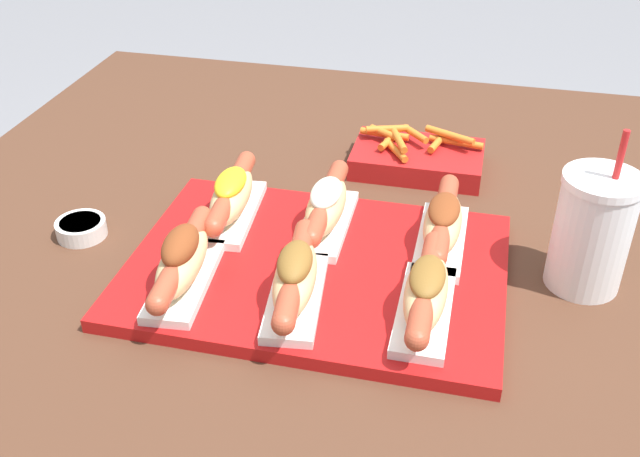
{
  "coord_description": "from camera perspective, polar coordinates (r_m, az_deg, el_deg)",
  "views": [
    {
      "loc": [
        0.24,
        -0.85,
        1.27
      ],
      "look_at": [
        0.06,
        -0.08,
        0.76
      ],
      "focal_mm": 42.0,
      "sensor_mm": 36.0,
      "label": 1
    }
  ],
  "objects": [
    {
      "name": "patio_table",
      "position": [
        1.27,
        -1.75,
        -13.17
      ],
      "size": [
        1.13,
        1.19,
        0.7
      ],
      "color": "#4C2D1E",
      "rests_on": "ground_plane"
    },
    {
      "name": "serving_tray",
      "position": [
        0.95,
        -0.28,
        -3.12
      ],
      "size": [
        0.47,
        0.34,
        0.02
      ],
      "color": "#B71414",
      "rests_on": "patio_table"
    },
    {
      "name": "hot_dog_0",
      "position": [
        0.9,
        -10.45,
        -2.45
      ],
      "size": [
        0.07,
        0.21,
        0.07
      ],
      "color": "white",
      "rests_on": "serving_tray"
    },
    {
      "name": "hot_dog_1",
      "position": [
        0.86,
        -1.89,
        -3.76
      ],
      "size": [
        0.08,
        0.21,
        0.07
      ],
      "color": "white",
      "rests_on": "serving_tray"
    },
    {
      "name": "hot_dog_2",
      "position": [
        0.85,
        8.08,
        -4.81
      ],
      "size": [
        0.06,
        0.21,
        0.07
      ],
      "color": "white",
      "rests_on": "serving_tray"
    },
    {
      "name": "hot_dog_3",
      "position": [
        1.02,
        -6.75,
        2.45
      ],
      "size": [
        0.07,
        0.21,
        0.07
      ],
      "color": "white",
      "rests_on": "serving_tray"
    },
    {
      "name": "hot_dog_4",
      "position": [
        1.0,
        0.47,
        1.68
      ],
      "size": [
        0.06,
        0.21,
        0.07
      ],
      "color": "white",
      "rests_on": "serving_tray"
    },
    {
      "name": "hot_dog_5",
      "position": [
        0.97,
        9.33,
        0.38
      ],
      "size": [
        0.06,
        0.21,
        0.07
      ],
      "color": "white",
      "rests_on": "serving_tray"
    },
    {
      "name": "sauce_bowl",
      "position": [
        1.07,
        -17.74,
        0.07
      ],
      "size": [
        0.07,
        0.07,
        0.02
      ],
      "color": "silver",
      "rests_on": "patio_table"
    },
    {
      "name": "drink_cup",
      "position": [
        0.95,
        20.02,
        -0.23
      ],
      "size": [
        0.09,
        0.09,
        0.21
      ],
      "color": "white",
      "rests_on": "patio_table"
    },
    {
      "name": "fries_basket",
      "position": [
        1.19,
        7.4,
        5.38
      ],
      "size": [
        0.2,
        0.13,
        0.06
      ],
      "color": "#B21919",
      "rests_on": "patio_table"
    }
  ]
}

